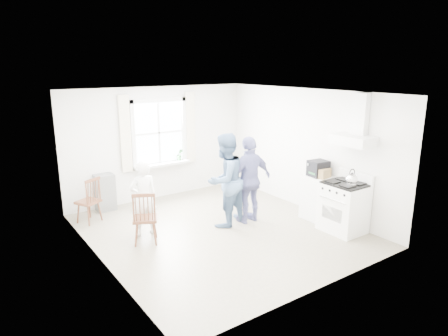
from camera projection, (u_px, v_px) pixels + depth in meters
room_shell at (219, 164)px, 7.30m from camera, size 4.62×5.12×2.64m
window_assembly at (160, 137)px, 9.20m from camera, size 1.88×0.24×1.70m
range_hood at (355, 131)px, 7.23m from camera, size 0.45×0.76×0.94m
shelf_unit at (105, 192)px, 8.60m from camera, size 0.40×0.30×0.80m
gas_stove at (344, 207)px, 7.50m from camera, size 0.68×0.76×1.12m
kettle at (352, 180)px, 7.20m from camera, size 0.22×0.22×0.31m
low_cabinet at (318, 198)px, 8.10m from camera, size 0.50×0.55×0.90m
stereo_stack at (318, 168)px, 7.98m from camera, size 0.39×0.36×0.32m
cardboard_box at (323, 173)px, 7.89m from camera, size 0.32×0.25×0.19m
windsor_chair_a at (91, 196)px, 7.86m from camera, size 0.53×0.52×0.94m
windsor_chair_b at (144, 213)px, 6.88m from camera, size 0.54×0.54×0.97m
person_left at (143, 198)px, 7.28m from camera, size 0.55×0.55×1.41m
person_mid at (225, 180)px, 7.69m from camera, size 1.10×1.10×1.83m
person_right at (250, 180)px, 7.87m from camera, size 1.04×1.04×1.74m
potted_plant at (180, 155)px, 9.51m from camera, size 0.21×0.21×0.29m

